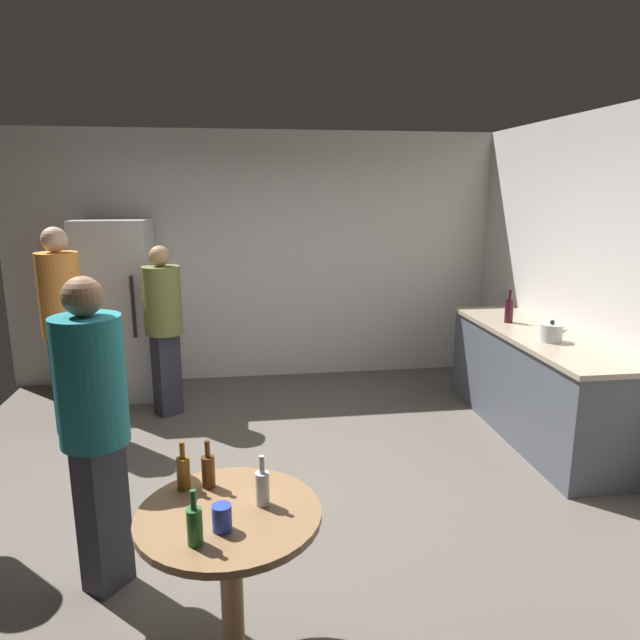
% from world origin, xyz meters
% --- Properties ---
extents(ground_plane, '(5.20, 5.20, 0.10)m').
position_xyz_m(ground_plane, '(0.00, 0.00, -0.05)').
color(ground_plane, '#5B544C').
extents(wall_back, '(5.32, 0.06, 2.70)m').
position_xyz_m(wall_back, '(0.00, 2.63, 1.35)').
color(wall_back, silver).
rests_on(wall_back, ground_plane).
extents(refrigerator, '(0.70, 0.68, 1.80)m').
position_xyz_m(refrigerator, '(-1.44, 2.20, 0.90)').
color(refrigerator, silver).
rests_on(refrigerator, ground_plane).
extents(kitchen_counter, '(0.64, 2.23, 0.90)m').
position_xyz_m(kitchen_counter, '(2.28, 0.72, 0.45)').
color(kitchen_counter, '#4C515B').
rests_on(kitchen_counter, ground_plane).
extents(kettle, '(0.24, 0.17, 0.18)m').
position_xyz_m(kettle, '(2.23, 0.44, 0.97)').
color(kettle, '#B2B2B7').
rests_on(kettle, kitchen_counter).
extents(wine_bottle_on_counter, '(0.08, 0.08, 0.31)m').
position_xyz_m(wine_bottle_on_counter, '(2.20, 1.12, 1.02)').
color(wine_bottle_on_counter, '#3F141E').
rests_on(wine_bottle_on_counter, kitchen_counter).
extents(foreground_table, '(0.80, 0.80, 0.73)m').
position_xyz_m(foreground_table, '(-0.29, -1.42, 0.63)').
color(foreground_table, olive).
rests_on(foreground_table, ground_plane).
extents(beer_bottle_amber, '(0.06, 0.06, 0.23)m').
position_xyz_m(beer_bottle_amber, '(-0.49, -1.19, 0.82)').
color(beer_bottle_amber, '#8C5919').
rests_on(beer_bottle_amber, foreground_table).
extents(beer_bottle_brown, '(0.06, 0.06, 0.23)m').
position_xyz_m(beer_bottle_brown, '(-0.38, -1.19, 0.82)').
color(beer_bottle_brown, '#593314').
rests_on(beer_bottle_brown, foreground_table).
extents(beer_bottle_green, '(0.06, 0.06, 0.23)m').
position_xyz_m(beer_bottle_green, '(-0.41, -1.63, 0.82)').
color(beer_bottle_green, '#26662D').
rests_on(beer_bottle_green, foreground_table).
extents(beer_bottle_clear, '(0.06, 0.06, 0.23)m').
position_xyz_m(beer_bottle_clear, '(-0.14, -1.38, 0.82)').
color(beer_bottle_clear, silver).
rests_on(beer_bottle_clear, foreground_table).
extents(plastic_cup_blue, '(0.08, 0.08, 0.11)m').
position_xyz_m(plastic_cup_blue, '(-0.31, -1.55, 0.79)').
color(plastic_cup_blue, blue).
rests_on(plastic_cup_blue, foreground_table).
extents(person_in_orange_shirt, '(0.48, 0.48, 1.79)m').
position_xyz_m(person_in_orange_shirt, '(-1.70, 1.27, 1.05)').
color(person_in_orange_shirt, '#2D2D38').
rests_on(person_in_orange_shirt, ground_plane).
extents(person_in_olive_shirt, '(0.48, 0.48, 1.60)m').
position_xyz_m(person_in_olive_shirt, '(-0.92, 1.59, 0.93)').
color(person_in_olive_shirt, '#2D2D38').
rests_on(person_in_olive_shirt, ground_plane).
extents(person_in_teal_shirt, '(0.48, 0.48, 1.68)m').
position_xyz_m(person_in_teal_shirt, '(-0.96, -0.83, 0.98)').
color(person_in_teal_shirt, '#2D2D38').
rests_on(person_in_teal_shirt, ground_plane).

